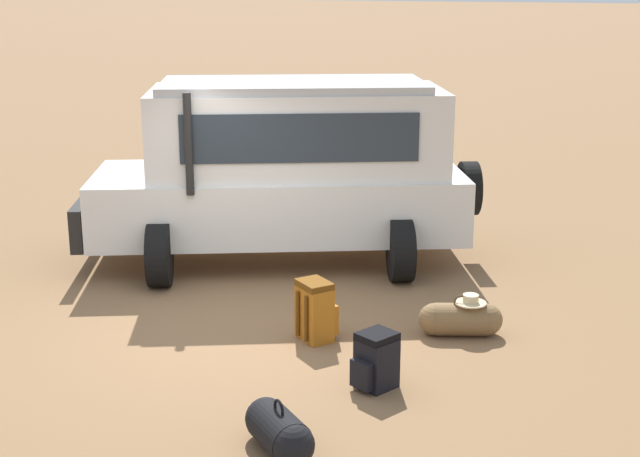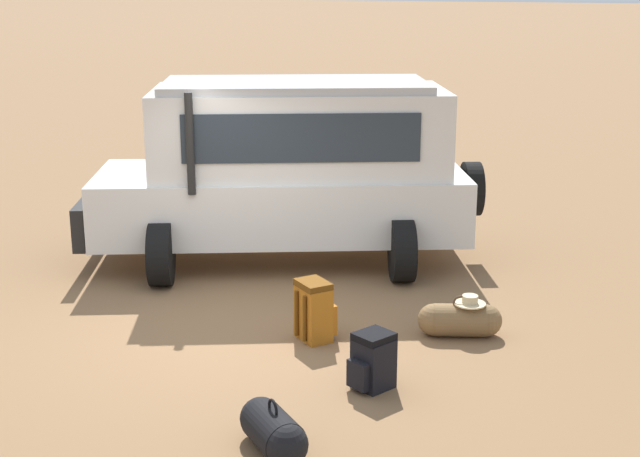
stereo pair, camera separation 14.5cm
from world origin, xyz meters
name	(u,v)px [view 2 (the right image)]	position (x,y,z in m)	size (l,w,h in m)	color
ground_plane	(237,329)	(0.00, 0.00, 0.00)	(320.00, 320.00, 0.00)	olive
safari_vehicle	(289,167)	(-0.68, 2.51, 1.29)	(5.31, 4.06, 2.44)	silver
backpack_beside_front_wheel	(373,361)	(1.91, -0.67, 0.27)	(0.41, 0.48, 0.54)	black
backpack_cluster_center	(314,311)	(0.89, 0.14, 0.32)	(0.48, 0.48, 0.65)	#B26619
duffel_bag_low_black_case	(460,320)	(2.25, 0.92, 0.18)	(0.86, 0.58, 0.46)	brown
duffel_bag_soft_canvas	(273,431)	(1.65, -2.12, 0.18)	(0.76, 0.65, 0.46)	black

